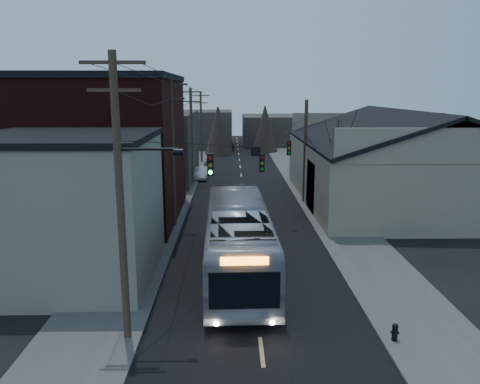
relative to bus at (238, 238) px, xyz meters
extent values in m
cube|color=black|center=(0.73, 20.42, -1.83)|extent=(9.00, 110.00, 0.02)
cube|color=#474744|center=(-5.77, 20.42, -1.78)|extent=(4.00, 110.00, 0.12)
cube|color=#474744|center=(7.23, 20.42, -1.78)|extent=(4.00, 110.00, 0.12)
cube|color=gray|center=(-8.27, -0.58, 1.66)|extent=(8.00, 8.00, 7.00)
cube|color=black|center=(-9.27, 10.42, 3.16)|extent=(10.00, 12.00, 10.00)
cube|color=#2F2A26|center=(-8.77, 26.42, 1.66)|extent=(9.00, 14.00, 7.00)
cube|color=#7C715A|center=(13.73, 15.42, 0.66)|extent=(16.00, 20.00, 5.00)
cube|color=black|center=(9.73, 15.42, 4.46)|extent=(8.16, 20.60, 2.86)
cube|color=black|center=(17.73, 15.42, 4.46)|extent=(8.16, 20.60, 2.86)
cube|color=#2F2A26|center=(-5.27, 55.42, 1.16)|extent=(10.00, 12.00, 6.00)
cube|color=#2F2A26|center=(7.73, 60.42, 0.66)|extent=(12.00, 14.00, 5.00)
cone|color=black|center=(7.23, 10.42, 1.76)|extent=(0.40, 0.40, 7.20)
cylinder|color=#382B1E|center=(-4.27, -6.58, 3.41)|extent=(0.28, 0.28, 10.50)
cube|color=#382B1E|center=(-4.27, -6.58, 8.26)|extent=(2.20, 0.12, 0.12)
cylinder|color=#382B1E|center=(-4.27, 8.42, 3.16)|extent=(0.28, 0.28, 10.00)
cube|color=#382B1E|center=(-4.27, 8.42, 7.76)|extent=(2.20, 0.12, 0.12)
cylinder|color=#382B1E|center=(-4.27, 23.42, 2.91)|extent=(0.28, 0.28, 9.50)
cube|color=#382B1E|center=(-4.27, 23.42, 7.26)|extent=(2.20, 0.12, 0.12)
cylinder|color=#382B1E|center=(-4.27, 38.42, 2.66)|extent=(0.28, 0.28, 9.00)
cube|color=#382B1E|center=(-4.27, 38.42, 6.76)|extent=(2.20, 0.12, 0.12)
cylinder|color=#382B1E|center=(5.73, 15.42, 2.41)|extent=(0.28, 0.28, 8.50)
cube|color=black|center=(-1.27, -2.08, 4.11)|extent=(0.28, 0.20, 1.00)
cube|color=black|center=(1.33, 2.42, 3.51)|extent=(0.28, 0.20, 1.00)
cube|color=black|center=(3.53, 8.42, 3.61)|extent=(0.28, 0.20, 1.00)
imported|color=#9DA2A8|center=(0.00, 0.00, 0.00)|extent=(3.37, 13.26, 3.68)
imported|color=#B7B9BF|center=(-3.57, 26.35, -1.20)|extent=(1.35, 3.88, 1.28)
cylinder|color=black|center=(5.70, -7.05, -1.45)|extent=(0.21, 0.21, 0.53)
sphere|color=black|center=(5.70, -7.05, -1.16)|extent=(0.23, 0.23, 0.23)
cylinder|color=black|center=(5.70, -7.05, -1.41)|extent=(0.33, 0.19, 0.11)
camera|label=1|loc=(-0.31, -22.73, 7.32)|focal=35.00mm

